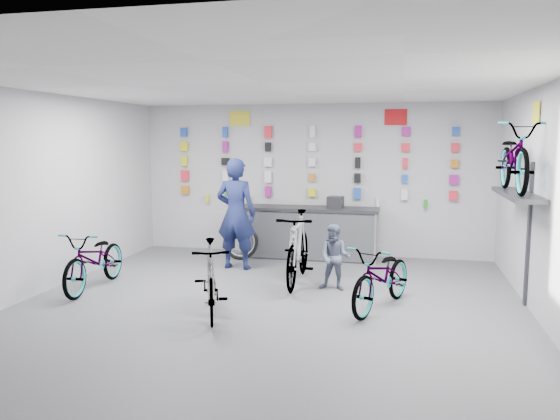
% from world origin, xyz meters
% --- Properties ---
extents(floor, '(8.00, 8.00, 0.00)m').
position_xyz_m(floor, '(0.00, 0.00, 0.00)').
color(floor, '#4D4D51').
rests_on(floor, ground).
extents(ceiling, '(8.00, 8.00, 0.00)m').
position_xyz_m(ceiling, '(0.00, 0.00, 3.00)').
color(ceiling, white).
rests_on(ceiling, wall_back).
extents(wall_back, '(7.00, 0.00, 7.00)m').
position_xyz_m(wall_back, '(0.00, 4.00, 1.50)').
color(wall_back, silver).
rests_on(wall_back, floor).
extents(wall_front, '(7.00, 0.00, 7.00)m').
position_xyz_m(wall_front, '(0.00, -4.00, 1.50)').
color(wall_front, silver).
rests_on(wall_front, floor).
extents(wall_left, '(0.00, 8.00, 8.00)m').
position_xyz_m(wall_left, '(-3.50, 0.00, 1.50)').
color(wall_left, silver).
rests_on(wall_left, floor).
extents(wall_right, '(0.00, 8.00, 8.00)m').
position_xyz_m(wall_right, '(3.50, 0.00, 1.50)').
color(wall_right, silver).
rests_on(wall_right, floor).
extents(counter, '(2.70, 0.66, 1.00)m').
position_xyz_m(counter, '(0.00, 3.54, 0.49)').
color(counter, black).
rests_on(counter, floor).
extents(merch_wall, '(5.56, 0.08, 1.57)m').
position_xyz_m(merch_wall, '(-0.06, 3.93, 1.80)').
color(merch_wall, '#C46F17').
rests_on(merch_wall, wall_back).
extents(wall_bracket, '(0.39, 1.90, 2.00)m').
position_xyz_m(wall_bracket, '(3.33, 1.20, 1.46)').
color(wall_bracket, '#333338').
rests_on(wall_bracket, wall_right).
extents(sign_left, '(0.42, 0.02, 0.30)m').
position_xyz_m(sign_left, '(-1.50, 3.98, 2.72)').
color(sign_left, yellow).
rests_on(sign_left, wall_back).
extents(sign_right, '(0.42, 0.02, 0.30)m').
position_xyz_m(sign_right, '(1.60, 3.98, 2.72)').
color(sign_right, red).
rests_on(sign_right, wall_back).
extents(sign_side, '(0.02, 0.40, 0.30)m').
position_xyz_m(sign_side, '(3.48, 1.20, 2.65)').
color(sign_side, yellow).
rests_on(sign_side, wall_right).
extents(bike_left, '(0.72, 1.81, 0.93)m').
position_xyz_m(bike_left, '(-2.82, 0.63, 0.47)').
color(bike_left, gray).
rests_on(bike_left, floor).
extents(bike_center, '(1.00, 1.68, 0.98)m').
position_xyz_m(bike_center, '(-0.65, -0.17, 0.49)').
color(bike_center, gray).
rests_on(bike_center, floor).
extents(bike_right, '(1.19, 1.82, 0.90)m').
position_xyz_m(bike_right, '(1.54, 0.58, 0.45)').
color(bike_right, gray).
rests_on(bike_right, floor).
extents(bike_service, '(0.60, 1.95, 1.16)m').
position_xyz_m(bike_service, '(0.16, 1.63, 0.58)').
color(bike_service, gray).
rests_on(bike_service, floor).
extents(bike_wall, '(0.63, 1.80, 0.95)m').
position_xyz_m(bike_wall, '(3.25, 1.20, 2.05)').
color(bike_wall, gray).
rests_on(bike_wall, wall_bracket).
extents(clerk, '(0.75, 0.52, 1.98)m').
position_xyz_m(clerk, '(-1.11, 2.41, 0.99)').
color(clerk, '#161D49').
rests_on(clerk, floor).
extents(customer, '(0.53, 0.44, 1.02)m').
position_xyz_m(customer, '(0.79, 1.39, 0.51)').
color(customer, '#525A72').
rests_on(customer, floor).
extents(spare_wheel, '(0.68, 0.27, 0.67)m').
position_xyz_m(spare_wheel, '(-1.25, 3.17, 0.32)').
color(spare_wheel, black).
rests_on(spare_wheel, floor).
extents(register, '(0.31, 0.33, 0.22)m').
position_xyz_m(register, '(0.52, 3.55, 1.11)').
color(register, black).
rests_on(register, counter).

